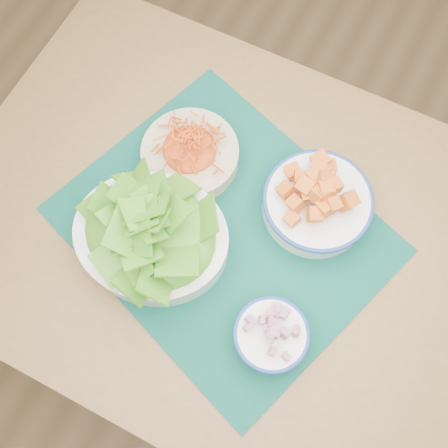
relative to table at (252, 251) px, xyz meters
name	(u,v)px	position (x,y,z in m)	size (l,w,h in m)	color
ground	(269,307)	(0.08, 0.04, -0.66)	(4.00, 4.00, 0.00)	olive
table	(252,251)	(0.00, 0.00, 0.00)	(1.29, 0.88, 0.75)	brown
placemat	(224,229)	(-0.06, -0.01, 0.09)	(0.60, 0.49, 0.00)	#043028
carrot_bowl	(190,152)	(-0.20, 0.09, 0.13)	(0.21, 0.21, 0.08)	#BEAE8D
squash_bowl	(318,200)	(0.08, 0.11, 0.14)	(0.23, 0.23, 0.10)	white
lettuce_bowl	(150,232)	(-0.17, -0.10, 0.16)	(0.34, 0.31, 0.14)	white
onion_bowl	(271,335)	(0.11, -0.16, 0.13)	(0.17, 0.17, 0.07)	white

